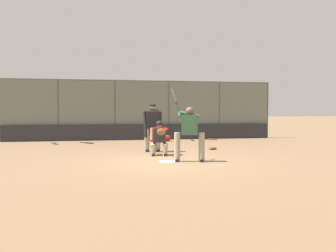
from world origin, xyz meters
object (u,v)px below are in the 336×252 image
object	(u,v)px
umpire_home	(152,126)
fielding_glove_on_dirt	(213,148)
batter_at_plate	(189,132)
spare_bat_by_padding	(192,140)
catcher_behind_plate	(159,137)
spare_bat_third_base_side	(54,143)
equipment_bag_dugout_side	(160,138)
spare_bat_near_backstop	(88,143)
spare_bat_first_base_side	(211,139)

from	to	relation	value
umpire_home	fielding_glove_on_dirt	distance (m)	2.64
batter_at_plate	spare_bat_by_padding	xyz separation A→B (m)	(-1.88, -7.08, -0.88)
catcher_behind_plate	umpire_home	world-z (taller)	umpire_home
spare_bat_third_base_side	equipment_bag_dugout_side	size ratio (longest dim) A/B	0.69
umpire_home	equipment_bag_dugout_side	world-z (taller)	umpire_home
batter_at_plate	umpire_home	xyz separation A→B (m)	(0.79, -2.65, 0.07)
catcher_behind_plate	equipment_bag_dugout_side	size ratio (longest dim) A/B	1.05
spare_bat_near_backstop	spare_bat_third_base_side	bearing A→B (deg)	-143.78
spare_bat_near_backstop	fielding_glove_on_dirt	size ratio (longest dim) A/B	2.13
batter_at_plate	spare_bat_near_backstop	distance (m)	7.22
umpire_home	spare_bat_by_padding	world-z (taller)	umpire_home
spare_bat_near_backstop	spare_bat_by_padding	world-z (taller)	same
spare_bat_near_backstop	equipment_bag_dugout_side	distance (m)	3.60
fielding_glove_on_dirt	equipment_bag_dugout_side	xyz separation A→B (m)	(1.54, -4.01, 0.10)
umpire_home	spare_bat_first_base_side	bearing A→B (deg)	-130.42
batter_at_plate	umpire_home	distance (m)	2.77
spare_bat_by_padding	spare_bat_first_base_side	world-z (taller)	same
umpire_home	spare_bat_near_backstop	size ratio (longest dim) A/B	2.62
spare_bat_first_base_side	equipment_bag_dugout_side	bearing A→B (deg)	-137.08
spare_bat_near_backstop	spare_bat_third_base_side	size ratio (longest dim) A/B	0.87
catcher_behind_plate	spare_bat_first_base_side	size ratio (longest dim) A/B	1.63
spare_bat_third_base_side	equipment_bag_dugout_side	bearing A→B (deg)	-110.22
spare_bat_first_base_side	fielding_glove_on_dirt	world-z (taller)	fielding_glove_on_dirt
umpire_home	spare_bat_by_padding	distance (m)	5.26
fielding_glove_on_dirt	spare_bat_by_padding	bearing A→B (deg)	-92.90
spare_bat_near_backstop	spare_bat_first_base_side	distance (m)	6.48
spare_bat_near_backstop	fielding_glove_on_dirt	bearing A→B (deg)	5.53
fielding_glove_on_dirt	equipment_bag_dugout_side	distance (m)	4.30
spare_bat_by_padding	equipment_bag_dugout_side	size ratio (longest dim) A/B	0.76
spare_bat_third_base_side	spare_bat_first_base_side	bearing A→B (deg)	-109.75
spare_bat_first_base_side	equipment_bag_dugout_side	world-z (taller)	equipment_bag_dugout_side
batter_at_plate	spare_bat_first_base_side	distance (m)	7.88
spare_bat_third_base_side	spare_bat_by_padding	bearing A→B (deg)	-110.04
batter_at_plate	equipment_bag_dugout_side	size ratio (longest dim) A/B	1.96
umpire_home	spare_bat_first_base_side	xyz separation A→B (m)	(-3.78, -4.59, -0.95)
spare_bat_by_padding	fielding_glove_on_dirt	world-z (taller)	fielding_glove_on_dirt
catcher_behind_plate	equipment_bag_dugout_side	world-z (taller)	catcher_behind_plate
batter_at_plate	spare_bat_third_base_side	world-z (taller)	batter_at_plate
umpire_home	equipment_bag_dugout_side	xyz separation A→B (m)	(-0.92, -4.24, -0.82)
batter_at_plate	fielding_glove_on_dirt	bearing A→B (deg)	-106.86
spare_bat_near_backstop	spare_bat_by_padding	bearing A→B (deg)	47.80
spare_bat_near_backstop	equipment_bag_dugout_side	xyz separation A→B (m)	(-3.55, -0.59, 0.12)
batter_at_plate	catcher_behind_plate	xyz separation A→B (m)	(0.68, -1.60, -0.28)
catcher_behind_plate	spare_bat_first_base_side	distance (m)	6.75
catcher_behind_plate	spare_bat_by_padding	distance (m)	6.08
spare_bat_by_padding	catcher_behind_plate	bearing A→B (deg)	159.35
umpire_home	spare_bat_third_base_side	size ratio (longest dim) A/B	2.28
catcher_behind_plate	spare_bat_first_base_side	world-z (taller)	catcher_behind_plate
spare_bat_first_base_side	spare_bat_near_backstop	bearing A→B (deg)	-135.66
equipment_bag_dugout_side	catcher_behind_plate	bearing A→B (deg)	81.30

